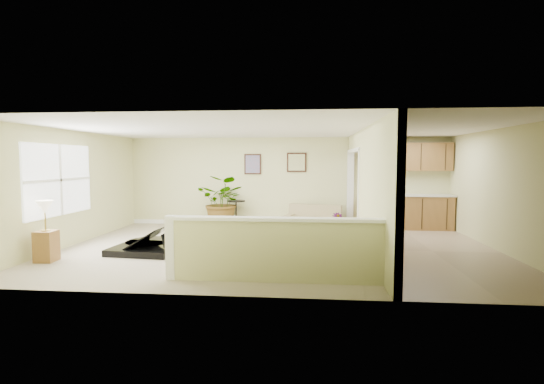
# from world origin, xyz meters

# --- Properties ---
(floor) EXTENTS (9.00, 9.00, 0.00)m
(floor) POSITION_xyz_m (0.00, 0.00, 0.00)
(floor) COLOR tan
(floor) RESTS_ON ground
(back_wall) EXTENTS (9.00, 0.04, 2.50)m
(back_wall) POSITION_xyz_m (0.00, 3.00, 1.25)
(back_wall) COLOR beige
(back_wall) RESTS_ON floor
(front_wall) EXTENTS (9.00, 0.04, 2.50)m
(front_wall) POSITION_xyz_m (0.00, -3.00, 1.25)
(front_wall) COLOR beige
(front_wall) RESTS_ON floor
(left_wall) EXTENTS (0.04, 6.00, 2.50)m
(left_wall) POSITION_xyz_m (-4.50, 0.00, 1.25)
(left_wall) COLOR beige
(left_wall) RESTS_ON floor
(right_wall) EXTENTS (0.04, 6.00, 2.50)m
(right_wall) POSITION_xyz_m (4.50, 0.00, 1.25)
(right_wall) COLOR beige
(right_wall) RESTS_ON floor
(ceiling) EXTENTS (9.00, 6.00, 0.04)m
(ceiling) POSITION_xyz_m (0.00, 0.00, 2.50)
(ceiling) COLOR white
(ceiling) RESTS_ON back_wall
(kitchen_vinyl) EXTENTS (2.70, 6.00, 0.01)m
(kitchen_vinyl) POSITION_xyz_m (3.15, 0.00, 0.00)
(kitchen_vinyl) COLOR gray
(kitchen_vinyl) RESTS_ON floor
(interior_partition) EXTENTS (0.18, 5.99, 2.50)m
(interior_partition) POSITION_xyz_m (1.80, 0.25, 1.22)
(interior_partition) COLOR beige
(interior_partition) RESTS_ON floor
(pony_half_wall) EXTENTS (3.42, 0.22, 1.00)m
(pony_half_wall) POSITION_xyz_m (0.08, -2.30, 0.52)
(pony_half_wall) COLOR beige
(pony_half_wall) RESTS_ON floor
(left_window) EXTENTS (0.05, 2.15, 1.45)m
(left_window) POSITION_xyz_m (-4.49, -0.50, 1.45)
(left_window) COLOR white
(left_window) RESTS_ON left_wall
(wall_art_left) EXTENTS (0.48, 0.04, 0.58)m
(wall_art_left) POSITION_xyz_m (-0.95, 2.97, 1.75)
(wall_art_left) COLOR #321B12
(wall_art_left) RESTS_ON back_wall
(wall_mirror) EXTENTS (0.55, 0.04, 0.55)m
(wall_mirror) POSITION_xyz_m (0.30, 2.97, 1.80)
(wall_mirror) COLOR #321B12
(wall_mirror) RESTS_ON back_wall
(kitchen_cabinets) EXTENTS (2.36, 0.65, 2.33)m
(kitchen_cabinets) POSITION_xyz_m (3.19, 2.73, 0.87)
(kitchen_cabinets) COLOR #996532
(kitchen_cabinets) RESTS_ON floor
(piano) EXTENTS (1.56, 1.62, 1.20)m
(piano) POSITION_xyz_m (-2.66, -0.47, 0.50)
(piano) COLOR black
(piano) RESTS_ON floor
(piano_bench) EXTENTS (0.55, 0.90, 0.56)m
(piano_bench) POSITION_xyz_m (-1.84, -0.29, 0.28)
(piano_bench) COLOR black
(piano_bench) RESTS_ON floor
(loveseat) EXTENTS (1.70, 1.22, 0.85)m
(loveseat) POSITION_xyz_m (0.73, 2.48, 0.32)
(loveseat) COLOR tan
(loveseat) RESTS_ON floor
(accent_table) EXTENTS (0.51, 0.51, 0.74)m
(accent_table) POSITION_xyz_m (-1.38, 2.65, 0.47)
(accent_table) COLOR black
(accent_table) RESTS_ON floor
(palm_plant) EXTENTS (1.53, 1.40, 1.44)m
(palm_plant) POSITION_xyz_m (-1.72, 2.55, 0.71)
(palm_plant) COLOR black
(palm_plant) RESTS_ON floor
(small_plant) EXTENTS (0.33, 0.33, 0.51)m
(small_plant) POSITION_xyz_m (1.37, 1.97, 0.22)
(small_plant) COLOR black
(small_plant) RESTS_ON floor
(lamp_stand) EXTENTS (0.35, 0.35, 1.12)m
(lamp_stand) POSITION_xyz_m (-4.15, -1.46, 0.48)
(lamp_stand) COLOR #996532
(lamp_stand) RESTS_ON floor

